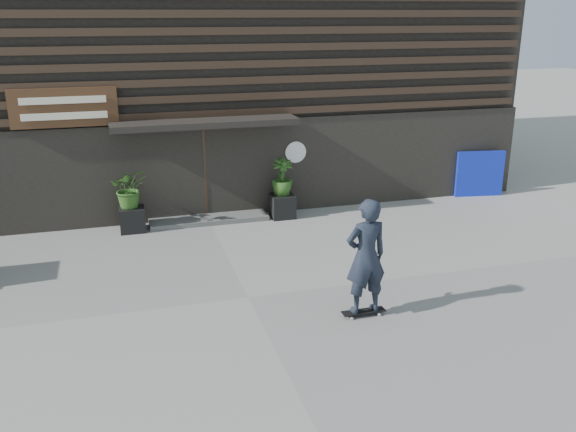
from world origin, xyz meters
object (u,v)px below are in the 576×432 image
object	(u,v)px
skateboarder	(366,257)
planter_pot_right	(282,206)
planter_pot_left	(132,219)
blue_tarp	(480,174)

from	to	relation	value
skateboarder	planter_pot_right	bearing A→B (deg)	88.96
planter_pot_right	skateboarder	bearing A→B (deg)	-91.04
planter_pot_left	skateboarder	xyz separation A→B (m)	(3.70, -5.69, 0.82)
planter_pot_left	planter_pot_right	world-z (taller)	same
planter_pot_left	planter_pot_right	bearing A→B (deg)	0.00
planter_pot_right	skateboarder	size ratio (longest dim) A/B	0.28
blue_tarp	skateboarder	distance (m)	8.57
planter_pot_left	skateboarder	world-z (taller)	skateboarder
planter_pot_right	blue_tarp	size ratio (longest dim) A/B	0.43
planter_pot_right	blue_tarp	world-z (taller)	blue_tarp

